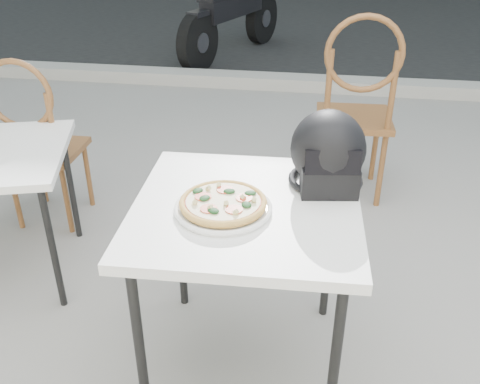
# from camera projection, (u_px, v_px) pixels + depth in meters

# --- Properties ---
(ground) EXTENTS (80.00, 80.00, 0.00)m
(ground) POSITION_uv_depth(u_px,v_px,m) (337.00, 281.00, 2.67)
(ground) COLOR gray
(ground) RESTS_ON ground
(street_asphalt) EXTENTS (30.00, 8.00, 0.00)m
(street_asphalt) POSITION_uv_depth(u_px,v_px,m) (337.00, 12.00, 8.71)
(street_asphalt) COLOR black
(street_asphalt) RESTS_ON ground
(curb) EXTENTS (30.00, 0.25, 0.12)m
(curb) POSITION_uv_depth(u_px,v_px,m) (337.00, 85.00, 5.23)
(curb) COLOR #9C9A92
(curb) RESTS_ON ground
(cafe_table_main) EXTENTS (0.82, 0.82, 0.75)m
(cafe_table_main) POSITION_uv_depth(u_px,v_px,m) (246.00, 221.00, 1.89)
(cafe_table_main) COLOR white
(cafe_table_main) RESTS_ON ground
(plate) EXTENTS (0.41, 0.41, 0.02)m
(plate) POSITION_uv_depth(u_px,v_px,m) (223.00, 208.00, 1.82)
(plate) COLOR white
(plate) RESTS_ON cafe_table_main
(pizza) EXTENTS (0.35, 0.35, 0.04)m
(pizza) POSITION_uv_depth(u_px,v_px,m) (223.00, 202.00, 1.81)
(pizza) COLOR gold
(pizza) RESTS_ON plate
(helmet) EXTENTS (0.31, 0.32, 0.28)m
(helmet) POSITION_uv_depth(u_px,v_px,m) (328.00, 154.00, 1.93)
(helmet) COLOR black
(helmet) RESTS_ON cafe_table_main
(cafe_chair_main) EXTENTS (0.46, 0.46, 1.16)m
(cafe_chair_main) POSITION_uv_depth(u_px,v_px,m) (357.00, 100.00, 3.11)
(cafe_chair_main) COLOR brown
(cafe_chair_main) RESTS_ON ground
(cafe_chair_side) EXTENTS (0.39, 0.39, 1.00)m
(cafe_chair_side) POSITION_uv_depth(u_px,v_px,m) (36.00, 135.00, 2.89)
(cafe_chair_side) COLOR brown
(cafe_chair_side) RESTS_ON ground
(motorcycle) EXTENTS (0.87, 1.99, 1.04)m
(motorcycle) POSITION_uv_depth(u_px,v_px,m) (233.00, 16.00, 6.17)
(motorcycle) COLOR black
(motorcycle) RESTS_ON street_asphalt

